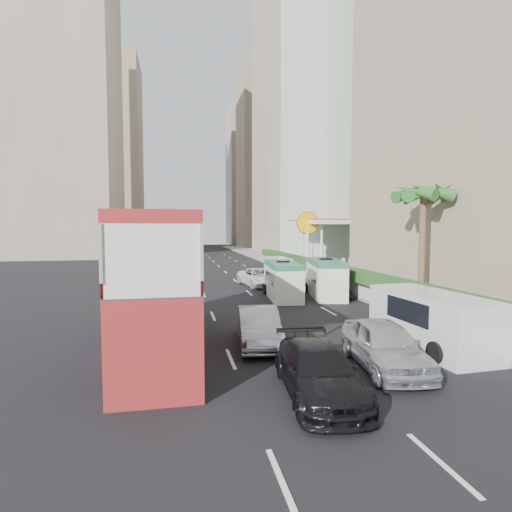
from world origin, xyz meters
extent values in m
plane|color=black|center=(0.00, 0.00, 0.00)|extent=(200.00, 200.00, 0.00)
cube|color=maroon|center=(-6.00, 0.00, 2.53)|extent=(2.50, 11.00, 5.06)
imported|color=#B3B6BA|center=(-2.29, -0.49, 0.00)|extent=(2.00, 4.52, 1.44)
imported|color=#B3B6BA|center=(1.21, -3.90, 0.00)|extent=(2.39, 4.81, 1.57)
imported|color=black|center=(-1.65, -5.52, 0.00)|extent=(2.31, 4.84, 1.36)
imported|color=silver|center=(1.00, 15.36, 0.00)|extent=(3.10, 5.35, 1.40)
cube|color=silver|center=(1.40, 9.60, 1.19)|extent=(2.27, 5.50, 2.37)
cube|color=silver|center=(4.43, 9.71, 1.24)|extent=(2.89, 5.84, 2.48)
cube|color=silver|center=(4.10, -2.16, 1.06)|extent=(2.40, 5.41, 2.12)
cube|color=silver|center=(4.00, 21.03, 0.91)|extent=(1.92, 4.59, 1.82)
cube|color=#99968C|center=(9.00, 25.00, 0.09)|extent=(6.00, 120.00, 0.18)
cube|color=silver|center=(6.20, 14.00, 0.68)|extent=(0.30, 44.00, 1.00)
cube|color=#2D6626|center=(6.20, 14.00, 1.53)|extent=(1.10, 44.00, 0.70)
cylinder|color=brown|center=(7.80, 4.00, 3.38)|extent=(0.36, 0.36, 6.40)
cube|color=silver|center=(10.00, 23.00, 2.75)|extent=(6.50, 8.00, 5.50)
cube|color=white|center=(18.00, 34.00, 29.00)|extent=(16.00, 18.00, 58.00)
cube|color=tan|center=(18.00, 58.00, 25.00)|extent=(16.00, 16.00, 50.00)
cube|color=tan|center=(17.00, 82.00, 22.00)|extent=(14.00, 14.00, 44.00)
cube|color=tan|center=(17.00, 104.00, 20.00)|extent=(14.00, 14.00, 40.00)
cube|color=tan|center=(-24.00, 55.00, 26.00)|extent=(18.00, 18.00, 52.00)
cube|color=tan|center=(-22.00, 90.00, 23.00)|extent=(16.00, 16.00, 46.00)
camera|label=1|loc=(-5.41, -15.64, 4.57)|focal=28.00mm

